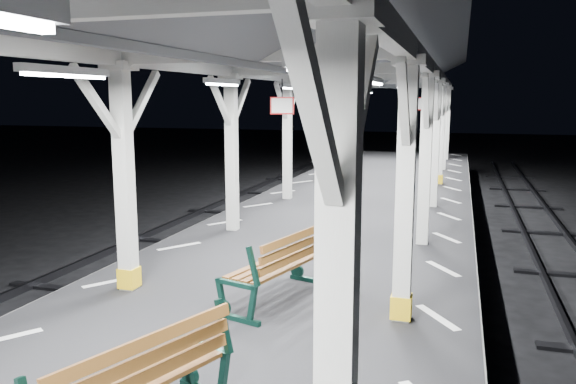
% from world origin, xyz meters
% --- Properties ---
extents(hazard_stripes_left, '(1.00, 48.00, 0.01)m').
position_xyz_m(hazard_stripes_left, '(-2.45, 0.00, 1.00)').
color(hazard_stripes_left, silver).
rests_on(hazard_stripes_left, platform).
extents(canopy, '(5.40, 49.00, 4.65)m').
position_xyz_m(canopy, '(0.00, -0.02, 4.56)').
color(canopy, silver).
rests_on(canopy, platform).
extents(bench_near, '(1.32, 2.02, 1.03)m').
position_xyz_m(bench_near, '(0.19, -1.34, 1.55)').
color(bench_near, '#0C2D25').
rests_on(bench_near, platform).
extents(bench_mid, '(1.17, 2.02, 1.03)m').
position_xyz_m(bench_mid, '(0.36, 2.18, 1.55)').
color(bench_mid, '#0C2D25').
rests_on(bench_mid, platform).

